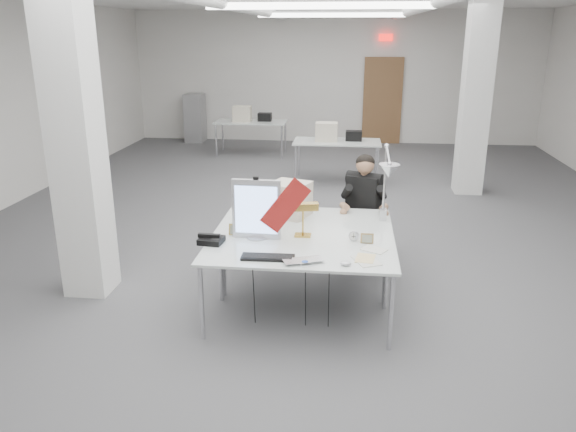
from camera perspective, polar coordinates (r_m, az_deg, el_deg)
name	(u,v)px	position (r m, az deg, el deg)	size (l,w,h in m)	color
room_shell	(321,110)	(7.52, 3.33, 10.67)	(10.04, 14.04, 3.24)	#4A4A4C
desk_main	(299,251)	(5.20, 1.12, -3.61)	(1.80, 0.90, 0.03)	silver
desk_second	(307,221)	(6.04, 1.91, -0.46)	(1.80, 0.90, 0.03)	silver
bg_desk_a	(337,142)	(10.49, 5.01, 7.51)	(1.60, 0.80, 0.03)	silver
bg_desk_b	(251,122)	(12.85, -3.77, 9.51)	(1.60, 0.80, 0.03)	silver
filing_cabinet	(195,118)	(14.65, -9.42, 9.82)	(0.45, 0.55, 1.20)	gray
office_chair	(363,220)	(6.77, 7.59, -0.43)	(0.52, 0.52, 1.06)	black
seated_person	(364,192)	(6.61, 7.73, 2.45)	(0.54, 0.67, 1.00)	black
monitor	(257,209)	(5.41, -3.22, 0.69)	(0.47, 0.05, 0.59)	silver
pennant	(286,205)	(5.33, -0.24, 1.08)	(0.52, 0.01, 0.22)	maroon
keyboard	(268,257)	(5.01, -2.06, -4.22)	(0.48, 0.16, 0.02)	black
laptop	(305,263)	(4.88, 1.74, -4.81)	(0.35, 0.23, 0.03)	silver
mouse	(346,264)	(4.88, 5.88, -4.83)	(0.10, 0.06, 0.04)	silver
bankers_lamp	(303,218)	(5.49, 1.53, -0.25)	(0.32, 0.13, 0.37)	gold
desk_phone	(211,240)	(5.41, -7.80, -2.46)	(0.22, 0.20, 0.06)	black
picture_frame_left	(236,230)	(5.58, -5.32, -1.38)	(0.14, 0.01, 0.11)	tan
picture_frame_right	(367,238)	(5.40, 8.03, -2.26)	(0.12, 0.01, 0.10)	#AC854A
desk_clock	(354,236)	(5.45, 6.69, -2.00)	(0.10, 0.10, 0.03)	silver
paper_stack_a	(366,261)	(5.01, 7.96, -4.51)	(0.19, 0.27, 0.01)	silver
paper_stack_b	(365,258)	(5.05, 7.86, -4.29)	(0.16, 0.23, 0.01)	#E6CA89
paper_stack_c	(374,250)	(5.26, 8.74, -3.39)	(0.22, 0.15, 0.01)	silver
beige_monitor	(290,199)	(6.11, 0.18, 1.71)	(0.39, 0.37, 0.37)	beige
architect_lamp	(386,184)	(5.74, 9.95, 3.24)	(0.25, 0.72, 0.93)	silver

